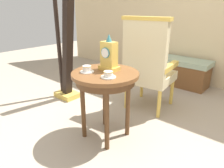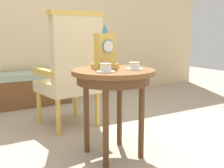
# 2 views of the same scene
# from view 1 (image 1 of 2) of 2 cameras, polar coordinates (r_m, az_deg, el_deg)

# --- Properties ---
(ground_plane) EXTENTS (10.00, 10.00, 0.00)m
(ground_plane) POSITION_cam_1_polar(r_m,az_deg,el_deg) (2.18, -1.33, -14.63)
(ground_plane) COLOR tan
(side_table) EXTENTS (0.62, 0.62, 0.67)m
(side_table) POSITION_cam_1_polar(r_m,az_deg,el_deg) (1.97, -1.81, 0.74)
(side_table) COLOR brown
(side_table) RESTS_ON ground
(teacup_left) EXTENTS (0.13, 0.13, 0.06)m
(teacup_left) POSITION_cam_1_polar(r_m,az_deg,el_deg) (1.95, -6.77, 3.93)
(teacup_left) COLOR white
(teacup_left) RESTS_ON side_table
(teacup_right) EXTENTS (0.13, 0.13, 0.06)m
(teacup_right) POSITION_cam_1_polar(r_m,az_deg,el_deg) (1.79, -1.02, 2.48)
(teacup_right) COLOR white
(teacup_right) RESTS_ON side_table
(mantel_clock) EXTENTS (0.19, 0.11, 0.34)m
(mantel_clock) POSITION_cam_1_polar(r_m,az_deg,el_deg) (1.98, -0.83, 7.57)
(mantel_clock) COLOR gold
(mantel_clock) RESTS_ON side_table
(armchair) EXTENTS (0.60, 0.59, 1.14)m
(armchair) POSITION_cam_1_polar(r_m,az_deg,el_deg) (2.57, 9.65, 5.30)
(armchair) COLOR beige
(armchair) RESTS_ON ground
(harp) EXTENTS (0.40, 0.24, 1.72)m
(harp) POSITION_cam_1_polar(r_m,az_deg,el_deg) (2.92, -12.48, 8.93)
(harp) COLOR gold
(harp) RESTS_ON ground
(window_bench) EXTENTS (1.12, 0.40, 0.44)m
(window_bench) POSITION_cam_1_polar(r_m,az_deg,el_deg) (3.71, 16.52, 3.50)
(window_bench) COLOR #9EB299
(window_bench) RESTS_ON ground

